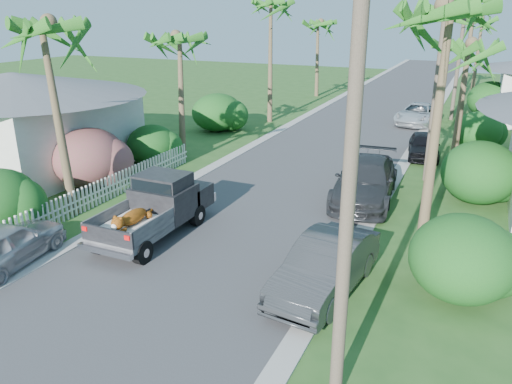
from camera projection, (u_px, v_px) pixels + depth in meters
The scene contains 30 objects.
ground at pixel (162, 288), 14.04m from camera, with size 120.00×120.00×0.00m, color #28511E.
road at pixel (364, 121), 35.44m from camera, with size 8.00×100.00×0.02m, color #38383A.
curb_left at pixel (306, 115), 37.10m from camera, with size 0.60×100.00×0.06m, color #A5A39E.
curb_right at pixel (427, 126), 33.76m from camera, with size 0.60×100.00×0.06m, color #A5A39E.
pickup_truck at pixel (160, 205), 17.28m from camera, with size 1.98×5.12×2.06m.
parked_car_rn at pixel (325, 267), 13.62m from camera, with size 1.61×4.60×1.52m, color #2C2F31.
parked_car_rm at pixel (365, 181), 20.30m from camera, with size 2.30×5.66×1.64m, color #292B2E.
parked_car_rf at pixel (424, 146), 26.32m from camera, with size 1.54×3.83×1.31m, color black.
parked_car_rd at pixel (418, 114), 34.18m from camera, with size 2.32×5.02×1.40m, color silver.
parked_car_ln at pixel (5, 245), 15.02m from camera, with size 1.64×4.08×1.39m, color #A6A7AD.
palm_l_a at pixel (45, 24), 16.66m from camera, with size 4.40×4.40×8.20m.
palm_l_b at pixel (178, 36), 24.86m from camera, with size 4.40×4.40×7.40m.
palm_l_c at pixel (271, 2), 32.51m from camera, with size 4.40×4.40×9.20m.
palm_l_d at pixel (319, 22), 43.47m from camera, with size 4.40×4.40×7.70m.
palm_r_a at pixel (451, 8), 14.20m from camera, with size 4.40×4.40×8.70m.
palm_r_b at pixel (469, 44), 22.29m from camera, with size 4.40×4.40×7.20m.
palm_r_d at pixel (483, 19), 43.46m from camera, with size 4.40×4.40×8.00m.
shrub_l_b at pixel (90, 158), 21.77m from camera, with size 3.00×3.30×2.60m, color #AC185B.
shrub_l_c at pixel (152, 145), 25.14m from camera, with size 2.40×2.64×2.00m, color #124119.
shrub_l_d at pixel (217, 112), 32.15m from camera, with size 3.20×3.52×2.40m, color #124119.
shrub_r_a at pixel (462, 258), 13.27m from camera, with size 2.80×3.08×2.30m, color #124119.
shrub_r_b at pixel (480, 172), 20.00m from camera, with size 3.00×3.30×2.50m, color #124119.
shrub_r_c at pixel (478, 131), 27.89m from camera, with size 2.60×2.86×2.10m, color #124119.
shrub_r_d at pixel (490, 100), 36.17m from camera, with size 3.20×3.52×2.60m, color #124119.
picket_fence at pixel (117, 184), 20.91m from camera, with size 0.10×11.00×1.00m, color white.
house_left at pixel (19, 125), 24.36m from camera, with size 9.00×8.00×4.60m.
utility_pole_a at pixel (350, 180), 8.59m from camera, with size 1.60×0.26×9.00m.
utility_pole_b at pixel (438, 79), 21.43m from camera, with size 1.60×0.26×9.00m.
utility_pole_c at pixel (460, 53), 34.26m from camera, with size 1.60×0.26×9.00m.
utility_pole_d at pixel (470, 42), 47.10m from camera, with size 1.60×0.26×9.00m.
Camera 1 is at (7.50, -10.08, 7.33)m, focal length 35.00 mm.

